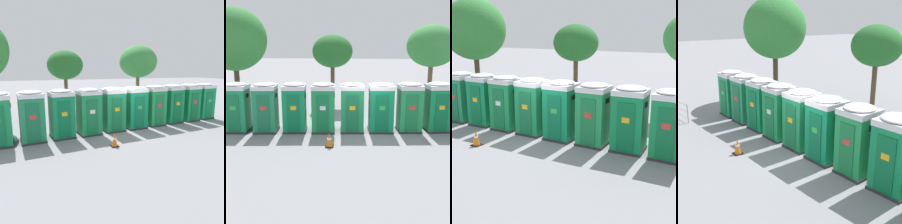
{
  "view_description": "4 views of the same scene",
  "coord_description": "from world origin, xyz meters",
  "views": [
    {
      "loc": [
        -5.28,
        -11.23,
        3.55
      ],
      "look_at": [
        -0.79,
        0.25,
        1.1
      ],
      "focal_mm": 35.0,
      "sensor_mm": 36.0,
      "label": 1
    },
    {
      "loc": [
        -0.24,
        -15.31,
        4.68
      ],
      "look_at": [
        -1.48,
        0.19,
        1.01
      ],
      "focal_mm": 50.0,
      "sensor_mm": 36.0,
      "label": 2
    },
    {
      "loc": [
        7.94,
        -10.17,
        4.44
      ],
      "look_at": [
        0.8,
        0.39,
        1.18
      ],
      "focal_mm": 50.0,
      "sensor_mm": 36.0,
      "label": 3
    },
    {
      "loc": [
        9.16,
        -7.03,
        5.42
      ],
      "look_at": [
        -1.55,
        0.19,
        1.38
      ],
      "focal_mm": 50.0,
      "sensor_mm": 36.0,
      "label": 4
    }
  ],
  "objects": [
    {
      "name": "portapotty_2",
      "position": [
        -3.69,
        0.0,
        1.28
      ],
      "size": [
        1.31,
        1.32,
        2.54
      ],
      "color": "#2D2D33",
      "rests_on": "ground"
    },
    {
      "name": "ground_plane",
      "position": [
        0.0,
        0.0,
        0.0
      ],
      "size": [
        120.0,
        120.0,
        0.0
      ],
      "primitive_type": "plane",
      "color": "gray"
    },
    {
      "name": "portapotty_1",
      "position": [
        -5.15,
        -0.16,
        1.28
      ],
      "size": [
        1.28,
        1.3,
        2.54
      ],
      "color": "#2D2D33",
      "rests_on": "ground"
    },
    {
      "name": "portapotty_5",
      "position": [
        0.71,
        0.32,
        1.28
      ],
      "size": [
        1.32,
        1.28,
        2.54
      ],
      "color": "#2D2D33",
      "rests_on": "ground"
    },
    {
      "name": "street_tree_1",
      "position": [
        -2.35,
        6.35,
        3.8
      ],
      "size": [
        2.77,
        2.77,
        4.96
      ],
      "color": "brown",
      "rests_on": "ground"
    },
    {
      "name": "portapotty_7",
      "position": [
        3.63,
        0.67,
        1.28
      ],
      "size": [
        1.37,
        1.34,
        2.54
      ],
      "color": "#2D2D33",
      "rests_on": "ground"
    },
    {
      "name": "portapotty_8",
      "position": [
        5.1,
        0.74,
        1.28
      ],
      "size": [
        1.27,
        1.29,
        2.54
      ],
      "color": "#2D2D33",
      "rests_on": "ground"
    },
    {
      "name": "portapotty_4",
      "position": [
        -0.76,
        0.22,
        1.28
      ],
      "size": [
        1.27,
        1.28,
        2.54
      ],
      "color": "#2D2D33",
      "rests_on": "ground"
    },
    {
      "name": "street_tree_0",
      "position": [
        4.5,
        7.16,
        4.16
      ],
      "size": [
        3.47,
        3.47,
        5.64
      ],
      "color": "brown",
      "rests_on": "ground"
    },
    {
      "name": "portapotty_3",
      "position": [
        -2.22,
        0.08,
        1.28
      ],
      "size": [
        1.28,
        1.29,
        2.54
      ],
      "color": "#2D2D33",
      "rests_on": "ground"
    },
    {
      "name": "portapotty_6",
      "position": [
        2.17,
        0.5,
        1.28
      ],
      "size": [
        1.28,
        1.3,
        2.54
      ],
      "color": "#2D2D33",
      "rests_on": "ground"
    },
    {
      "name": "portapotty_9",
      "position": [
        6.56,
        0.91,
        1.28
      ],
      "size": [
        1.26,
        1.26,
        2.54
      ],
      "color": "#2D2D33",
      "rests_on": "ground"
    },
    {
      "name": "traffic_cone",
      "position": [
        -1.66,
        -2.3,
        0.31
      ],
      "size": [
        0.36,
        0.36,
        0.64
      ],
      "color": "black",
      "rests_on": "ground"
    }
  ]
}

